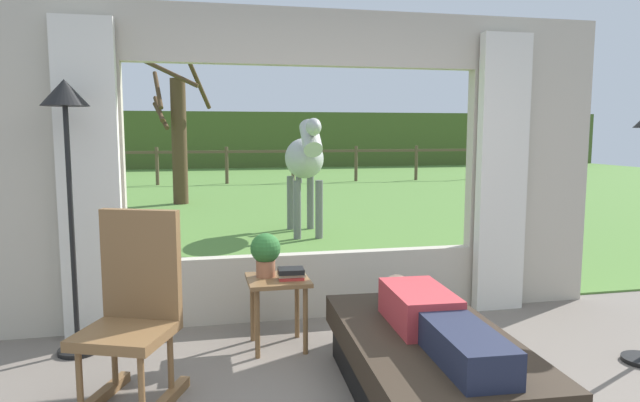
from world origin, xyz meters
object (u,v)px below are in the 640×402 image
reclining_person (433,319)px  potted_plant (266,252)px  horse (305,160)px  pasture_tree (178,135)px  rocking_chair (134,311)px  floor_lamp_left (67,134)px  side_table (278,291)px  book_stack (291,273)px  recliner_sofa (428,367)px

reclining_person → potted_plant: bearing=127.8°
horse → pasture_tree: pasture_tree is taller
reclining_person → potted_plant: potted_plant is taller
rocking_chair → floor_lamp_left: bearing=141.8°
rocking_chair → side_table: size_ratio=2.15×
reclining_person → rocking_chair: (-1.66, 0.44, 0.02)m
rocking_chair → floor_lamp_left: 1.41m
rocking_chair → floor_lamp_left: floor_lamp_left is taller
reclining_person → book_stack: bearing=124.4°
reclining_person → rocking_chair: rocking_chair is taller
book_stack → horse: horse is taller
book_stack → floor_lamp_left: size_ratio=0.10×
horse → floor_lamp_left: bearing=62.2°
horse → recliner_sofa: bearing=89.4°
rocking_chair → potted_plant: bearing=62.1°
floor_lamp_left → recliner_sofa: bearing=-30.2°
recliner_sofa → side_table: size_ratio=3.36×
recliner_sofa → book_stack: book_stack is taller
recliner_sofa → rocking_chair: size_ratio=1.56×
side_table → pasture_tree: bearing=96.0°
recliner_sofa → potted_plant: potted_plant is taller
recliner_sofa → rocking_chair: 1.73m
reclining_person → horse: bearing=89.7°
rocking_chair → potted_plant: size_ratio=3.50×
reclining_person → pasture_tree: bearing=102.6°
reclining_person → floor_lamp_left: floor_lamp_left is taller
side_table → horse: size_ratio=0.29×
side_table → floor_lamp_left: size_ratio=0.27×
recliner_sofa → book_stack: 1.22m
potted_plant → reclining_person: bearing=-55.2°
horse → potted_plant: bearing=78.2°
book_stack → side_table: bearing=147.8°
rocking_chair → pasture_tree: bearing=112.1°
potted_plant → horse: 4.47m
recliner_sofa → side_table: bearing=127.7°
recliner_sofa → potted_plant: (-0.80, 1.10, 0.48)m
recliner_sofa → rocking_chair: (-1.66, 0.39, 0.33)m
rocking_chair → pasture_tree: 9.26m
side_table → floor_lamp_left: (-1.42, 0.20, 1.13)m
floor_lamp_left → pasture_tree: bearing=86.5°
book_stack → pasture_tree: bearing=96.6°
horse → book_stack: bearing=80.6°
rocking_chair → book_stack: rocking_chair is taller
reclining_person → rocking_chair: bearing=168.0°
rocking_chair → book_stack: bearing=52.5°
floor_lamp_left → horse: (2.45, 4.17, -0.40)m
rocking_chair → horse: size_ratio=0.62×
side_table → potted_plant: 0.29m
rocking_chair → pasture_tree: pasture_tree is taller
recliner_sofa → pasture_tree: size_ratio=0.56×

